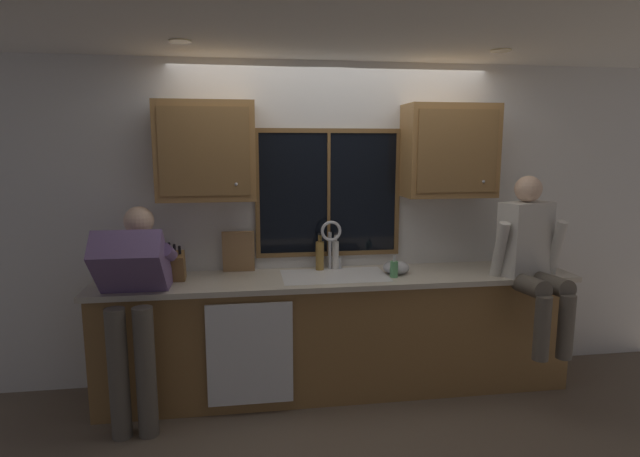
# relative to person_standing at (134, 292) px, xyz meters

# --- Properties ---
(back_wall) EXTENTS (5.96, 0.12, 2.55)m
(back_wall) POSITION_rel_person_standing_xyz_m (1.44, 0.64, 0.34)
(back_wall) COLOR silver
(back_wall) RESTS_ON floor
(ceiling_downlight_left) EXTENTS (0.14, 0.14, 0.01)m
(ceiling_downlight_left) POSITION_rel_person_standing_xyz_m (0.37, -0.02, 1.61)
(ceiling_downlight_left) COLOR #FFEAB2
(ceiling_downlight_right) EXTENTS (0.14, 0.14, 0.01)m
(ceiling_downlight_right) POSITION_rel_person_standing_xyz_m (2.51, -0.02, 1.61)
(ceiling_downlight_right) COLOR #FFEAB2
(window_glass) EXTENTS (1.10, 0.02, 0.95)m
(window_glass) POSITION_rel_person_standing_xyz_m (1.41, 0.57, 0.59)
(window_glass) COLOR black
(window_frame_top) EXTENTS (1.17, 0.02, 0.04)m
(window_frame_top) POSITION_rel_person_standing_xyz_m (1.41, 0.56, 1.09)
(window_frame_top) COLOR brown
(window_frame_bottom) EXTENTS (1.17, 0.02, 0.04)m
(window_frame_bottom) POSITION_rel_person_standing_xyz_m (1.41, 0.56, 0.10)
(window_frame_bottom) COLOR brown
(window_frame_left) EXTENTS (0.03, 0.02, 0.95)m
(window_frame_left) POSITION_rel_person_standing_xyz_m (0.85, 0.56, 0.59)
(window_frame_left) COLOR brown
(window_frame_right) EXTENTS (0.03, 0.02, 0.95)m
(window_frame_right) POSITION_rel_person_standing_xyz_m (1.98, 0.56, 0.59)
(window_frame_right) COLOR brown
(window_mullion_center) EXTENTS (0.02, 0.02, 0.95)m
(window_mullion_center) POSITION_rel_person_standing_xyz_m (1.41, 0.56, 0.59)
(window_mullion_center) COLOR brown
(lower_cabinet_run) EXTENTS (3.56, 0.58, 0.88)m
(lower_cabinet_run) POSITION_rel_person_standing_xyz_m (1.44, 0.29, -0.49)
(lower_cabinet_run) COLOR olive
(lower_cabinet_run) RESTS_ON floor
(countertop) EXTENTS (3.62, 0.62, 0.04)m
(countertop) POSITION_rel_person_standing_xyz_m (1.44, 0.27, -0.03)
(countertop) COLOR beige
(countertop) RESTS_ON lower_cabinet_run
(dishwasher_front) EXTENTS (0.60, 0.02, 0.74)m
(dishwasher_front) POSITION_rel_person_standing_xyz_m (0.76, -0.03, -0.47)
(dishwasher_front) COLOR white
(upper_cabinet_left) EXTENTS (0.71, 0.36, 0.72)m
(upper_cabinet_left) POSITION_rel_person_standing_xyz_m (0.48, 0.41, 0.93)
(upper_cabinet_left) COLOR #9E703D
(upper_cabinet_right) EXTENTS (0.71, 0.36, 0.72)m
(upper_cabinet_right) POSITION_rel_person_standing_xyz_m (2.35, 0.41, 0.93)
(upper_cabinet_right) COLOR #9E703D
(sink) EXTENTS (0.80, 0.46, 0.21)m
(sink) POSITION_rel_person_standing_xyz_m (1.41, 0.28, -0.11)
(sink) COLOR silver
(sink) RESTS_ON lower_cabinet_run
(faucet) EXTENTS (0.18, 0.09, 0.40)m
(faucet) POSITION_rel_person_standing_xyz_m (1.42, 0.46, 0.24)
(faucet) COLOR silver
(faucet) RESTS_ON countertop
(person_standing) EXTENTS (0.53, 0.72, 1.48)m
(person_standing) POSITION_rel_person_standing_xyz_m (0.00, 0.00, 0.00)
(person_standing) COLOR #595147
(person_standing) RESTS_ON floor
(person_sitting_on_counter) EXTENTS (0.54, 0.65, 1.26)m
(person_sitting_on_counter) POSITION_rel_person_standing_xyz_m (2.86, 0.01, 0.17)
(person_sitting_on_counter) COLOR #595147
(person_sitting_on_counter) RESTS_ON countertop
(knife_block) EXTENTS (0.12, 0.18, 0.32)m
(knife_block) POSITION_rel_person_standing_xyz_m (0.24, 0.29, 0.10)
(knife_block) COLOR brown
(knife_block) RESTS_ON countertop
(cutting_board) EXTENTS (0.25, 0.09, 0.33)m
(cutting_board) POSITION_rel_person_standing_xyz_m (0.69, 0.49, 0.15)
(cutting_board) COLOR #997047
(cutting_board) RESTS_ON countertop
(mixing_bowl) EXTENTS (0.20, 0.20, 0.10)m
(mixing_bowl) POSITION_rel_person_standing_xyz_m (1.90, 0.28, 0.03)
(mixing_bowl) COLOR #B7B7BC
(mixing_bowl) RESTS_ON countertop
(soap_dispenser) EXTENTS (0.06, 0.07, 0.17)m
(soap_dispenser) POSITION_rel_person_standing_xyz_m (1.85, 0.17, 0.05)
(soap_dispenser) COLOR #59A566
(soap_dispenser) RESTS_ON countertop
(bottle_green_glass) EXTENTS (0.05, 0.05, 0.29)m
(bottle_green_glass) POSITION_rel_person_standing_xyz_m (1.46, 0.49, 0.11)
(bottle_green_glass) COLOR silver
(bottle_green_glass) RESTS_ON countertop
(bottle_tall_clear) EXTENTS (0.07, 0.07, 0.30)m
(bottle_tall_clear) POSITION_rel_person_standing_xyz_m (1.33, 0.47, 0.11)
(bottle_tall_clear) COLOR olive
(bottle_tall_clear) RESTS_ON countertop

